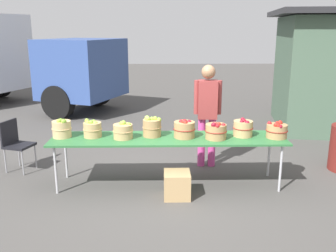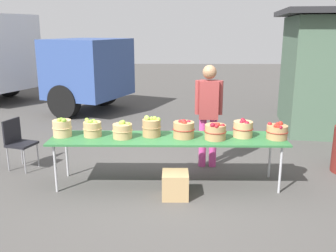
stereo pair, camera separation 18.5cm
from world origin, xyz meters
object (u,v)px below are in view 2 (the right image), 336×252
object	(u,v)px
apple_basket_green_1	(92,128)
vendor_adult	(209,108)
apple_basket_green_2	(123,130)
folding_chair	(18,140)
apple_basket_green_0	(62,127)
apple_basket_green_3	(151,127)
apple_basket_red_2	(243,129)
apple_basket_red_3	(277,131)
apple_basket_red_1	(215,131)
apple_basket_red_0	(184,129)
produce_crate	(175,185)
market_table	(168,140)

from	to	relation	value
apple_basket_green_1	vendor_adult	world-z (taller)	vendor_adult
apple_basket_green_2	folding_chair	bearing A→B (deg)	160.32
apple_basket_green_0	apple_basket_green_3	bearing A→B (deg)	1.18
apple_basket_green_2	folding_chair	xyz separation A→B (m)	(-1.87, 0.67, -0.36)
apple_basket_green_2	apple_basket_red_2	bearing A→B (deg)	2.67
folding_chair	apple_basket_green_1	bearing A→B (deg)	-94.43
vendor_adult	folding_chair	bearing A→B (deg)	6.97
apple_basket_red_3	apple_basket_green_2	bearing A→B (deg)	179.81
apple_basket_green_1	folding_chair	xyz separation A→B (m)	(-1.40, 0.58, -0.37)
apple_basket_green_0	apple_basket_red_2	bearing A→B (deg)	0.07
apple_basket_red_1	vendor_adult	distance (m)	0.88
apple_basket_red_0	produce_crate	distance (m)	0.84
apple_basket_red_0	folding_chair	world-z (taller)	apple_basket_red_0
apple_basket_green_1	apple_basket_red_1	world-z (taller)	apple_basket_red_1
apple_basket_red_3	vendor_adult	bearing A→B (deg)	138.63
apple_basket_red_1	vendor_adult	xyz separation A→B (m)	(-0.02, 0.87, 0.16)
apple_basket_green_2	apple_basket_green_3	size ratio (longest dim) A/B	0.98
market_table	vendor_adult	world-z (taller)	vendor_adult
apple_basket_green_1	apple_basket_red_2	xyz separation A→B (m)	(2.27, -0.00, 0.00)
apple_basket_red_3	folding_chair	xyz separation A→B (m)	(-4.16, 0.68, -0.35)
apple_basket_green_1	apple_basket_green_2	xyz separation A→B (m)	(0.47, -0.09, -0.01)
apple_basket_green_1	apple_basket_red_1	bearing A→B (deg)	-4.29
apple_basket_green_3	apple_basket_red_3	size ratio (longest dim) A/B	0.96
apple_basket_green_2	vendor_adult	xyz separation A→B (m)	(1.35, 0.82, 0.17)
apple_basket_red_2	apple_basket_red_3	bearing A→B (deg)	-10.70
apple_basket_red_0	apple_basket_green_0	bearing A→B (deg)	178.51
apple_basket_red_0	folding_chair	distance (m)	2.88
apple_basket_red_3	folding_chair	distance (m)	4.23
apple_basket_green_3	apple_basket_red_1	xyz separation A→B (m)	(0.95, -0.16, -0.02)
apple_basket_green_0	apple_basket_red_3	bearing A→B (deg)	-1.58
apple_basket_red_3	apple_basket_green_0	bearing A→B (deg)	178.42
apple_basket_green_1	apple_basket_red_2	size ratio (longest dim) A/B	0.93
apple_basket_green_1	apple_basket_red_2	world-z (taller)	apple_basket_red_2
apple_basket_green_2	produce_crate	world-z (taller)	apple_basket_green_2
produce_crate	apple_basket_green_1	bearing A→B (deg)	157.63
apple_basket_green_2	produce_crate	size ratio (longest dim) A/B	0.83
apple_basket_red_1	apple_basket_red_3	distance (m)	0.92
folding_chair	apple_basket_green_0	bearing A→B (deg)	-103.80
apple_basket_red_1	apple_basket_red_3	xyz separation A→B (m)	(0.91, 0.04, -0.01)
market_table	apple_basket_red_1	distance (m)	0.72
apple_basket_red_1	vendor_adult	world-z (taller)	vendor_adult
apple_basket_green_3	vendor_adult	xyz separation A→B (m)	(0.92, 0.71, 0.14)
market_table	apple_basket_green_0	bearing A→B (deg)	178.10
market_table	apple_basket_red_0	bearing A→B (deg)	1.26
apple_basket_red_1	produce_crate	bearing A→B (deg)	-147.31
apple_basket_green_3	produce_crate	distance (m)	0.96
apple_basket_green_0	folding_chair	bearing A→B (deg)	148.16
apple_basket_green_2	apple_basket_red_0	size ratio (longest dim) A/B	0.92
apple_basket_green_0	apple_basket_red_2	world-z (taller)	apple_basket_green_0
apple_basket_green_2	folding_chair	world-z (taller)	apple_basket_green_2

